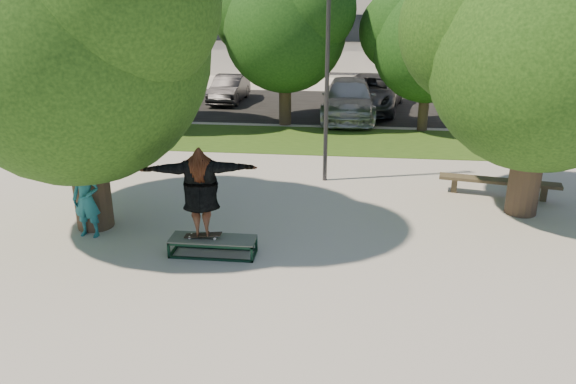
# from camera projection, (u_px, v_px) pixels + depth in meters

# --- Properties ---
(ground) EXTENTS (120.00, 120.00, 0.00)m
(ground) POSITION_uv_depth(u_px,v_px,m) (265.00, 254.00, 11.90)
(ground) COLOR #A7A099
(ground) RESTS_ON ground
(grass_strip) EXTENTS (30.00, 4.00, 0.02)m
(grass_strip) POSITION_uv_depth(u_px,v_px,m) (331.00, 141.00, 20.66)
(grass_strip) COLOR #264814
(grass_strip) RESTS_ON ground
(asphalt_strip) EXTENTS (40.00, 8.00, 0.01)m
(asphalt_strip) POSITION_uv_depth(u_px,v_px,m) (316.00, 106.00, 26.83)
(asphalt_strip) COLOR black
(asphalt_strip) RESTS_ON ground
(tree_left) EXTENTS (6.96, 5.95, 7.12)m
(tree_left) POSITION_uv_depth(u_px,v_px,m) (70.00, 32.00, 11.86)
(tree_left) COLOR #38281E
(tree_left) RESTS_ON ground
(tree_right) EXTENTS (6.24, 5.33, 6.51)m
(tree_right) POSITION_uv_depth(u_px,v_px,m) (540.00, 45.00, 12.75)
(tree_right) COLOR #38281E
(tree_right) RESTS_ON ground
(bg_tree_left) EXTENTS (5.28, 4.51, 5.77)m
(bg_tree_left) POSITION_uv_depth(u_px,v_px,m) (139.00, 31.00, 21.66)
(bg_tree_left) COLOR #38281E
(bg_tree_left) RESTS_ON ground
(bg_tree_mid) EXTENTS (5.76, 4.92, 6.24)m
(bg_tree_mid) POSITION_uv_depth(u_px,v_px,m) (283.00, 23.00, 21.91)
(bg_tree_mid) COLOR #38281E
(bg_tree_mid) RESTS_ON ground
(bg_tree_right) EXTENTS (5.04, 4.31, 5.43)m
(bg_tree_right) POSITION_uv_depth(u_px,v_px,m) (427.00, 39.00, 21.03)
(bg_tree_right) COLOR #38281E
(bg_tree_right) RESTS_ON ground
(lamppost) EXTENTS (0.25, 0.15, 6.11)m
(lamppost) POSITION_uv_depth(u_px,v_px,m) (327.00, 71.00, 15.38)
(lamppost) COLOR #2D2D30
(lamppost) RESTS_ON ground
(grind_box) EXTENTS (1.80, 0.60, 0.38)m
(grind_box) POSITION_uv_depth(u_px,v_px,m) (213.00, 246.00, 11.81)
(grind_box) COLOR black
(grind_box) RESTS_ON ground
(skater_rig) EXTENTS (2.40, 1.02, 1.97)m
(skater_rig) POSITION_uv_depth(u_px,v_px,m) (201.00, 192.00, 11.41)
(skater_rig) COLOR white
(skater_rig) RESTS_ON grind_box
(bystander) EXTENTS (0.67, 0.47, 1.76)m
(bystander) POSITION_uv_depth(u_px,v_px,m) (86.00, 199.00, 12.48)
(bystander) COLOR #1B6069
(bystander) RESTS_ON ground
(bench) EXTENTS (3.13, 0.98, 0.48)m
(bench) POSITION_uv_depth(u_px,v_px,m) (499.00, 182.00, 15.05)
(bench) COLOR #483E2B
(bench) RESTS_ON ground
(car_silver_a) EXTENTS (2.41, 4.96, 1.63)m
(car_silver_a) POSITION_uv_depth(u_px,v_px,m) (166.00, 84.00, 27.76)
(car_silver_a) COLOR #BBBBC0
(car_silver_a) RESTS_ON asphalt_strip
(car_dark) EXTENTS (1.45, 3.95, 1.29)m
(car_dark) POSITION_uv_depth(u_px,v_px,m) (229.00, 89.00, 27.53)
(car_dark) COLOR black
(car_dark) RESTS_ON asphalt_strip
(car_grey) EXTENTS (3.54, 6.12, 1.60)m
(car_grey) POSITION_uv_depth(u_px,v_px,m) (370.00, 93.00, 25.55)
(car_grey) COLOR #525257
(car_grey) RESTS_ON asphalt_strip
(car_silver_b) EXTENTS (2.27, 5.54, 1.61)m
(car_silver_b) POSITION_uv_depth(u_px,v_px,m) (349.00, 99.00, 24.14)
(car_silver_b) COLOR #AFB0B4
(car_silver_b) RESTS_ON asphalt_strip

